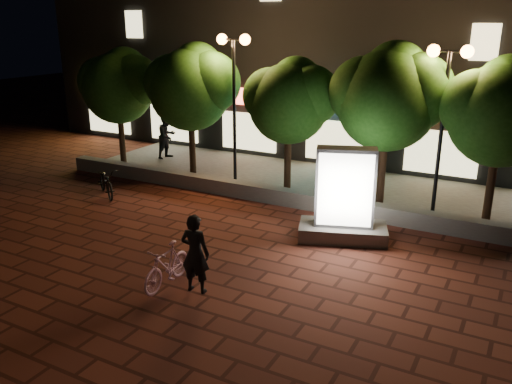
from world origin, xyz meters
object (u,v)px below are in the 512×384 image
Objects in this scene: street_lamp_left at (234,71)px; pedestrian at (167,136)px; scooter_parked at (106,182)px; tree_mid at (291,98)px; tree_far_left at (120,83)px; scooter_pink at (167,266)px; ad_kiosk at (344,203)px; tree_left at (192,85)px; street_lamp_right at (446,87)px; tree_far_right at (504,108)px; rider at (195,254)px; tree_right at (390,94)px.

street_lamp_left reaches higher than pedestrian.
scooter_parked is 1.00× the size of pedestrian.
tree_far_left is at bearing 180.00° from tree_mid.
ad_kiosk is at bearing 58.49° from scooter_pink.
tree_far_left is at bearing -180.00° from tree_left.
ad_kiosk is at bearing -109.31° from pedestrian.
tree_far_left is 1.03× the size of tree_mid.
tree_mid is (7.50, -0.00, -0.08)m from tree_far_left.
tree_mid is 8.19m from scooter_pink.
street_lamp_right is 11.18m from scooter_parked.
pedestrian is (-11.28, 1.61, -2.86)m from street_lamp_right.
tree_far_right reaches higher than rider.
tree_left is 8.96m from street_lamp_right.
tree_right is 3.20m from tree_far_right.
tree_far_left reaches higher than scooter_parked.
tree_far_left is 11.49m from scooter_pink.
tree_left is 2.99× the size of scooter_pink.
rider is 7.64m from scooter_parked.
tree_left is at bearing 0.00° from tree_far_left.
scooter_parked is (-1.19, -3.54, -2.94)m from tree_left.
tree_right reaches higher than ad_kiosk.
ad_kiosk is 4.72m from rider.
rider is at bearing -133.00° from pedestrian.
tree_right reaches higher than scooter_parked.
scooter_pink is at bearing -120.04° from ad_kiosk.
tree_far_left is at bearing 68.00° from scooter_parked.
street_lamp_left is at bearing -7.70° from tree_left.
tree_right is at bearing 0.00° from tree_far_left.
scooter_pink is at bearing -59.44° from tree_left.
tree_left reaches higher than pedestrian.
street_lamp_left is 5.75m from scooter_parked.
ad_kiosk is 1.37× the size of pedestrian.
tree_left is 7.30m from tree_right.
street_lamp_left is (-5.36, -0.26, 0.46)m from tree_right.
street_lamp_left reaches higher than ad_kiosk.
scooter_pink is (-2.75, -7.70, -3.07)m from tree_right.
street_lamp_left is (1.95, -0.26, 0.58)m from tree_left.
tree_far_left is 2.88m from pedestrian.
street_lamp_right is 1.91× the size of ad_kiosk.
tree_right reaches higher than tree_far_left.
tree_far_right is at bearing -0.00° from tree_left.
tree_left reaches higher than ad_kiosk.
street_lamp_left is at bearing -8.88° from scooter_parked.
street_lamp_left is at bearing -72.90° from rider.
tree_right is 8.31m from rider.
rider is (0.72, 0.10, 0.41)m from scooter_pink.
tree_left is 1.87× the size of ad_kiosk.
street_lamp_right is at bearing -123.89° from rider.
tree_left is at bearing -113.27° from pedestrian.
street_lamp_left reaches higher than rider.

